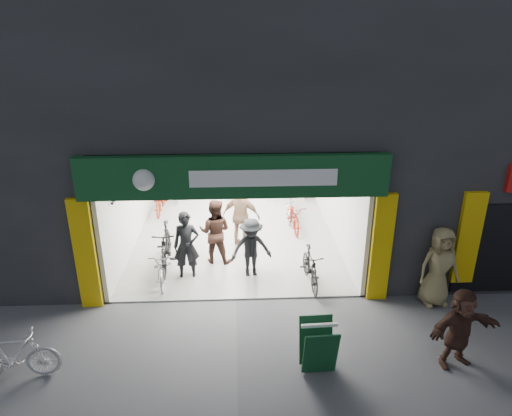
{
  "coord_description": "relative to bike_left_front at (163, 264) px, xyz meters",
  "views": [
    {
      "loc": [
        0.04,
        -8.99,
        5.94
      ],
      "look_at": [
        0.53,
        1.5,
        1.69
      ],
      "focal_mm": 32.0,
      "sensor_mm": 36.0,
      "label": 1
    }
  ],
  "objects": [
    {
      "name": "sandwich_board",
      "position": [
        3.28,
        -3.31,
        0.08
      ],
      "size": [
        0.66,
        0.66,
        0.96
      ],
      "rotation": [
        0.0,
        0.0,
        0.04
      ],
      "color": "#0E3B1E",
      "rests_on": "ground"
    },
    {
      "name": "customer_a",
      "position": [
        0.6,
        0.12,
        0.43
      ],
      "size": [
        0.67,
        0.46,
        1.76
      ],
      "primitive_type": "imported",
      "rotation": [
        0.0,
        0.0,
        0.06
      ],
      "color": "black",
      "rests_on": "ground"
    },
    {
      "name": "bike_left_back",
      "position": [
        -0.13,
        5.68,
        0.02
      ],
      "size": [
        0.69,
        1.6,
        0.93
      ],
      "primitive_type": "imported",
      "rotation": [
        0.0,
        0.0,
        -0.16
      ],
      "color": "silver",
      "rests_on": "ground"
    },
    {
      "name": "parked_bike",
      "position": [
        -2.16,
        -3.29,
        0.04
      ],
      "size": [
        1.66,
        0.63,
        0.98
      ],
      "primitive_type": "imported",
      "rotation": [
        0.0,
        0.0,
        1.68
      ],
      "color": "silver",
      "rests_on": "ground"
    },
    {
      "name": "ground",
      "position": [
        1.8,
        -0.98,
        -0.45
      ],
      "size": [
        60.0,
        60.0,
        0.0
      ],
      "primitive_type": "plane",
      "color": "#56565B",
      "rests_on": "ground"
    },
    {
      "name": "bike_right_mid",
      "position": [
        3.6,
        2.88,
        -0.01
      ],
      "size": [
        0.69,
        1.7,
        0.88
      ],
      "primitive_type": "imported",
      "rotation": [
        0.0,
        0.0,
        0.06
      ],
      "color": "maroon",
      "rests_on": "ground"
    },
    {
      "name": "bike_left_midback",
      "position": [
        -0.7,
        4.49,
        0.01
      ],
      "size": [
        0.62,
        1.73,
        0.91
      ],
      "primitive_type": "imported",
      "rotation": [
        0.0,
        0.0,
        0.01
      ],
      "color": "#95270D",
      "rests_on": "ground"
    },
    {
      "name": "pedestrian_far",
      "position": [
        5.88,
        -3.28,
        0.34
      ],
      "size": [
        1.54,
        0.82,
        1.58
      ],
      "primitive_type": "imported",
      "rotation": [
        0.0,
        0.0,
        0.25
      ],
      "color": "#3C241B",
      "rests_on": "ground"
    },
    {
      "name": "bike_right_front",
      "position": [
        3.6,
        -0.38,
        0.03
      ],
      "size": [
        0.54,
        1.61,
        0.95
      ],
      "primitive_type": "imported",
      "rotation": [
        0.0,
        0.0,
        0.06
      ],
      "color": "black",
      "rests_on": "ground"
    },
    {
      "name": "customer_b",
      "position": [
        1.27,
        0.89,
        0.44
      ],
      "size": [
        0.98,
        0.83,
        1.78
      ],
      "primitive_type": "imported",
      "rotation": [
        0.0,
        0.0,
        2.95
      ],
      "color": "#3A221A",
      "rests_on": "ground"
    },
    {
      "name": "building",
      "position": [
        2.71,
        4.01,
        3.87
      ],
      "size": [
        17.0,
        10.27,
        8.0
      ],
      "color": "#232326",
      "rests_on": "ground"
    },
    {
      "name": "bike_left_midfront",
      "position": [
        -0.0,
        0.67,
        0.13
      ],
      "size": [
        0.62,
        1.96,
        1.16
      ],
      "primitive_type": "imported",
      "rotation": [
        0.0,
        0.0,
        0.04
      ],
      "color": "black",
      "rests_on": "ground"
    },
    {
      "name": "bike_right_back",
      "position": [
        3.6,
        3.75,
        0.08
      ],
      "size": [
        0.77,
        1.83,
        1.06
      ],
      "primitive_type": "imported",
      "rotation": [
        0.0,
        0.0,
        -0.16
      ],
      "color": "silver",
      "rests_on": "ground"
    },
    {
      "name": "bike_left_front",
      "position": [
        0.0,
        0.0,
        0.0
      ],
      "size": [
        0.79,
        1.76,
        0.9
      ],
      "primitive_type": "imported",
      "rotation": [
        0.0,
        0.0,
        0.12
      ],
      "color": "#AFAFB4",
      "rests_on": "ground"
    },
    {
      "name": "pedestrian_near",
      "position": [
        6.31,
        -1.28,
        0.49
      ],
      "size": [
        0.96,
        0.67,
        1.87
      ],
      "primitive_type": "imported",
      "rotation": [
        0.0,
        0.0,
        0.09
      ],
      "color": "olive",
      "rests_on": "ground"
    },
    {
      "name": "customer_d",
      "position": [
        1.98,
        1.83,
        0.48
      ],
      "size": [
        1.17,
        0.78,
        1.85
      ],
      "primitive_type": "imported",
      "rotation": [
        0.0,
        0.0,
        2.82
      ],
      "color": "#947056",
      "rests_on": "ground"
    },
    {
      "name": "customer_c",
      "position": [
        2.19,
        0.09,
        0.34
      ],
      "size": [
        1.1,
        0.74,
        1.58
      ],
      "primitive_type": "imported",
      "rotation": [
        0.0,
        0.0,
        0.16
      ],
      "color": "black",
      "rests_on": "ground"
    }
  ]
}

